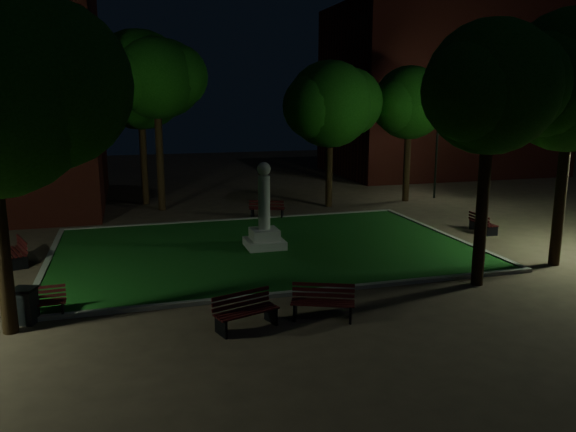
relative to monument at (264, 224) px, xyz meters
name	(u,v)px	position (x,y,z in m)	size (l,w,h in m)	color
ground	(278,264)	(0.00, -2.00, -0.96)	(80.00, 80.00, 0.00)	#4D3B2C
lawn	(265,248)	(0.00, 0.00, -0.92)	(15.00, 10.00, 0.08)	#134913
lawn_kerb	(265,248)	(0.00, 0.00, -0.90)	(15.40, 10.40, 0.12)	slate
monument	(264,224)	(0.00, 0.00, 0.00)	(1.40, 1.40, 3.20)	#ADA99D
building_far	(442,92)	(18.00, 18.00, 5.04)	(16.00, 10.00, 12.00)	#41130D
tree_north_wl	(158,79)	(-3.11, 8.73, 5.52)	(4.80, 3.92, 8.45)	black
tree_north_er	(332,104)	(5.34, 7.31, 4.28)	(5.36, 4.38, 7.44)	black
tree_ne	(411,103)	(9.93, 7.62, 4.34)	(4.75, 3.88, 7.25)	black
tree_east	(575,81)	(9.11, -4.66, 5.14)	(5.59, 4.56, 8.39)	black
tree_se	(494,88)	(5.35, -5.74, 4.89)	(4.70, 3.84, 7.78)	black
tree_far_north	(142,80)	(-3.82, 10.65, 5.50)	(6.19, 5.06, 8.99)	black
lamppost_ne	(437,141)	(11.88, 8.05, 2.23)	(1.18, 0.28, 4.57)	black
bench_near_left	(245,312)	(-2.20, -7.02, -0.54)	(1.70, 1.03, 0.88)	black
bench_near_right	(323,303)	(-0.16, -6.96, -0.54)	(1.71, 1.13, 0.89)	black
bench_west_near	(37,304)	(-7.23, -4.87, -0.59)	(1.45, 0.57, 0.78)	black
bench_left_side	(16,252)	(-8.58, 0.43, -0.54)	(1.07, 1.71, 0.89)	black
bench_right_side	(482,224)	(9.44, 0.04, -0.58)	(0.55, 1.47, 0.80)	black
bench_far_side	(267,210)	(1.42, 5.30, -0.53)	(1.73, 1.15, 0.90)	black
trash_bin	(25,305)	(-7.44, -5.19, -0.49)	(0.68, 0.68, 0.92)	black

